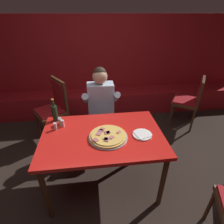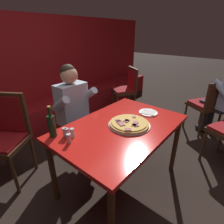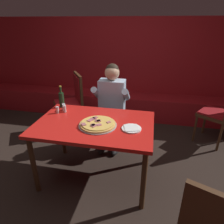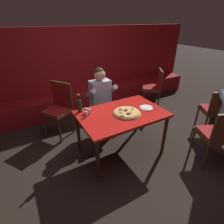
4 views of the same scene
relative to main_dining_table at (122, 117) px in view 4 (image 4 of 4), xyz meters
The scene contains 16 objects.
ground_plane 0.68m from the main_dining_table, ahead, with size 24.00×24.00×0.00m, color black.
booth_wall_panel 2.20m from the main_dining_table, 90.00° to the left, with size 6.80×0.16×1.90m, color maroon.
booth_bench 1.91m from the main_dining_table, 90.00° to the left, with size 6.46×0.48×0.46m, color maroon.
main_dining_table is the anchor object (origin of this frame).
pizza 0.13m from the main_dining_table, 47.27° to the right, with size 0.42×0.42×0.05m.
plate_white_paper 0.44m from the main_dining_table, ahead, with size 0.21×0.21×0.02m.
beer_bottle 0.68m from the main_dining_table, 147.32° to the left, with size 0.07×0.07×0.29m.
shaker_red_pepper_flakes 0.56m from the main_dining_table, 151.25° to the left, with size 0.04×0.04×0.09m.
shaker_oregano 0.55m from the main_dining_table, 153.03° to the left, with size 0.04×0.04×0.09m.
shaker_black_pepper 0.56m from the main_dining_table, 163.30° to the left, with size 0.04×0.04×0.09m.
shaker_parmesan 0.50m from the main_dining_table, 155.30° to the left, with size 0.04×0.04×0.09m.
diner_seated_blue_shirt 0.74m from the main_dining_table, 87.18° to the left, with size 0.53×0.53×1.27m.
dining_chair_far_right 1.29m from the main_dining_table, 123.46° to the left, with size 0.61×0.61×1.03m.
dining_chair_far_left 1.44m from the main_dining_table, 40.29° to the right, with size 0.58×0.58×0.96m.
dining_chair_near_right 2.02m from the main_dining_table, 33.68° to the left, with size 0.61×0.61×0.96m.
dining_chair_near_left 1.89m from the main_dining_table, 13.03° to the right, with size 0.60×0.60×0.93m.
Camera 4 is at (-1.29, -1.98, 2.05)m, focal length 28.00 mm.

